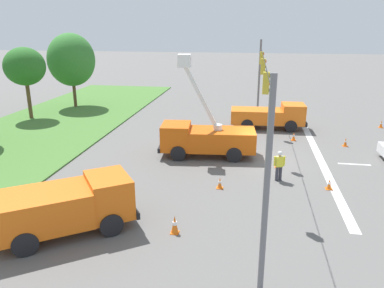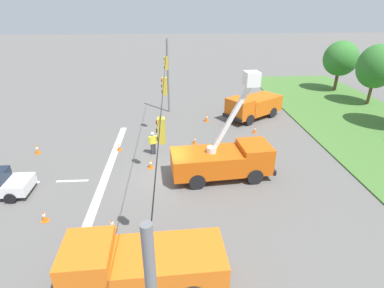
{
  "view_description": "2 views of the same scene",
  "coord_description": "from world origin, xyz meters",
  "px_view_note": "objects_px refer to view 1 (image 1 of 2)",
  "views": [
    {
      "loc": [
        -23.68,
        0.57,
        8.46
      ],
      "look_at": [
        -2.43,
        4.03,
        1.6
      ],
      "focal_mm": 35.0,
      "sensor_mm": 36.0,
      "label": 1
    },
    {
      "loc": [
        16.56,
        0.46,
        10.19
      ],
      "look_at": [
        -0.17,
        1.54,
        2.27
      ],
      "focal_mm": 28.0,
      "sensor_mm": 36.0,
      "label": 2
    }
  ],
  "objects_px": {
    "traffic_cone_far_left": "(278,162)",
    "traffic_cone_far_right": "(381,124)",
    "utility_truck_support_far": "(65,206)",
    "road_worker": "(279,164)",
    "utility_truck_bucket_lift": "(205,137)",
    "traffic_cone_foreground_right": "(175,224)",
    "traffic_cone_near_bucket": "(329,184)",
    "utility_truck_support_near": "(270,115)",
    "tree_far_east": "(25,67)",
    "tree_east_end": "(71,60)",
    "traffic_cone_foreground_left": "(114,190)",
    "traffic_cone_lane_edge_b": "(294,136)",
    "traffic_cone_lane_edge_a": "(220,183)",
    "traffic_cone_mid_right": "(345,142)"
  },
  "relations": [
    {
      "from": "utility_truck_support_near",
      "to": "traffic_cone_far_left",
      "type": "relative_size",
      "value": 9.03
    },
    {
      "from": "utility_truck_support_near",
      "to": "utility_truck_support_far",
      "type": "relative_size",
      "value": 1.03
    },
    {
      "from": "tree_east_end",
      "to": "traffic_cone_far_right",
      "type": "height_order",
      "value": "tree_east_end"
    },
    {
      "from": "traffic_cone_mid_right",
      "to": "utility_truck_support_near",
      "type": "bearing_deg",
      "value": 51.7
    },
    {
      "from": "road_worker",
      "to": "traffic_cone_foreground_right",
      "type": "height_order",
      "value": "road_worker"
    },
    {
      "from": "traffic_cone_near_bucket",
      "to": "traffic_cone_lane_edge_a",
      "type": "xyz_separation_m",
      "value": [
        -0.83,
        5.84,
        0.01
      ]
    },
    {
      "from": "utility_truck_support_far",
      "to": "traffic_cone_far_left",
      "type": "xyz_separation_m",
      "value": [
        9.25,
        -9.32,
        -0.9
      ]
    },
    {
      "from": "tree_far_east",
      "to": "utility_truck_support_far",
      "type": "relative_size",
      "value": 1.07
    },
    {
      "from": "traffic_cone_lane_edge_b",
      "to": "traffic_cone_far_right",
      "type": "xyz_separation_m",
      "value": [
        5.12,
        -7.82,
        -0.01
      ]
    },
    {
      "from": "traffic_cone_mid_right",
      "to": "traffic_cone_lane_edge_b",
      "type": "distance_m",
      "value": 3.7
    },
    {
      "from": "utility_truck_bucket_lift",
      "to": "traffic_cone_foreground_right",
      "type": "relative_size",
      "value": 8.21
    },
    {
      "from": "utility_truck_support_far",
      "to": "road_worker",
      "type": "bearing_deg",
      "value": -52.24
    },
    {
      "from": "tree_far_east",
      "to": "traffic_cone_mid_right",
      "type": "height_order",
      "value": "tree_far_east"
    },
    {
      "from": "traffic_cone_lane_edge_b",
      "to": "traffic_cone_far_right",
      "type": "bearing_deg",
      "value": -56.8
    },
    {
      "from": "utility_truck_support_far",
      "to": "traffic_cone_foreground_left",
      "type": "height_order",
      "value": "utility_truck_support_far"
    },
    {
      "from": "road_worker",
      "to": "traffic_cone_far_right",
      "type": "distance_m",
      "value": 16.27
    },
    {
      "from": "traffic_cone_lane_edge_b",
      "to": "traffic_cone_far_left",
      "type": "bearing_deg",
      "value": 165.87
    },
    {
      "from": "utility_truck_support_near",
      "to": "traffic_cone_lane_edge_b",
      "type": "distance_m",
      "value": 3.81
    },
    {
      "from": "utility_truck_support_near",
      "to": "road_worker",
      "type": "bearing_deg",
      "value": -179.49
    },
    {
      "from": "tree_east_end",
      "to": "traffic_cone_far_left",
      "type": "distance_m",
      "value": 25.73
    },
    {
      "from": "road_worker",
      "to": "traffic_cone_near_bucket",
      "type": "xyz_separation_m",
      "value": [
        -0.77,
        -2.64,
        -0.71
      ]
    },
    {
      "from": "utility_truck_bucket_lift",
      "to": "traffic_cone_near_bucket",
      "type": "bearing_deg",
      "value": -120.55
    },
    {
      "from": "tree_far_east",
      "to": "traffic_cone_foreground_right",
      "type": "height_order",
      "value": "tree_far_east"
    },
    {
      "from": "utility_truck_support_far",
      "to": "road_worker",
      "type": "relative_size",
      "value": 3.48
    },
    {
      "from": "tree_east_end",
      "to": "tree_far_east",
      "type": "bearing_deg",
      "value": 162.59
    },
    {
      "from": "utility_truck_bucket_lift",
      "to": "traffic_cone_lane_edge_a",
      "type": "height_order",
      "value": "utility_truck_bucket_lift"
    },
    {
      "from": "utility_truck_support_near",
      "to": "traffic_cone_lane_edge_a",
      "type": "bearing_deg",
      "value": 166.67
    },
    {
      "from": "traffic_cone_foreground_left",
      "to": "traffic_cone_mid_right",
      "type": "bearing_deg",
      "value": -52.11
    },
    {
      "from": "traffic_cone_near_bucket",
      "to": "traffic_cone_lane_edge_b",
      "type": "xyz_separation_m",
      "value": [
        8.9,
        1.04,
        0.03
      ]
    },
    {
      "from": "utility_truck_support_far",
      "to": "traffic_cone_foreground_right",
      "type": "xyz_separation_m",
      "value": [
        0.66,
        -4.56,
        -0.84
      ]
    },
    {
      "from": "traffic_cone_foreground_right",
      "to": "traffic_cone_lane_edge_a",
      "type": "distance_m",
      "value": 5.12
    },
    {
      "from": "traffic_cone_far_left",
      "to": "utility_truck_support_near",
      "type": "bearing_deg",
      "value": 1.14
    },
    {
      "from": "traffic_cone_lane_edge_b",
      "to": "traffic_cone_far_left",
      "type": "distance_m",
      "value": 6.22
    },
    {
      "from": "utility_truck_bucket_lift",
      "to": "utility_truck_support_far",
      "type": "relative_size",
      "value": 1.09
    },
    {
      "from": "traffic_cone_foreground_left",
      "to": "traffic_cone_foreground_right",
      "type": "height_order",
      "value": "traffic_cone_foreground_right"
    },
    {
      "from": "road_worker",
      "to": "traffic_cone_near_bucket",
      "type": "distance_m",
      "value": 2.84
    },
    {
      "from": "utility_truck_bucket_lift",
      "to": "traffic_cone_far_right",
      "type": "bearing_deg",
      "value": -55.41
    },
    {
      "from": "tree_far_east",
      "to": "utility_truck_support_far",
      "type": "bearing_deg",
      "value": -144.86
    },
    {
      "from": "traffic_cone_far_left",
      "to": "traffic_cone_far_right",
      "type": "bearing_deg",
      "value": -39.95
    },
    {
      "from": "utility_truck_bucket_lift",
      "to": "utility_truck_support_near",
      "type": "xyz_separation_m",
      "value": [
        7.91,
        -4.55,
        -0.23
      ]
    },
    {
      "from": "traffic_cone_far_right",
      "to": "road_worker",
      "type": "bearing_deg",
      "value": 144.58
    },
    {
      "from": "road_worker",
      "to": "utility_truck_bucket_lift",
      "type": "bearing_deg",
      "value": 52.76
    },
    {
      "from": "tree_far_east",
      "to": "road_worker",
      "type": "bearing_deg",
      "value": -116.92
    },
    {
      "from": "traffic_cone_mid_right",
      "to": "traffic_cone_lane_edge_b",
      "type": "relative_size",
      "value": 0.96
    },
    {
      "from": "utility_truck_bucket_lift",
      "to": "traffic_cone_far_right",
      "type": "height_order",
      "value": "utility_truck_bucket_lift"
    },
    {
      "from": "road_worker",
      "to": "traffic_cone_lane_edge_a",
      "type": "bearing_deg",
      "value": 116.58
    },
    {
      "from": "traffic_cone_foreground_right",
      "to": "traffic_cone_far_left",
      "type": "bearing_deg",
      "value": -28.95
    },
    {
      "from": "traffic_cone_near_bucket",
      "to": "traffic_cone_lane_edge_b",
      "type": "distance_m",
      "value": 8.96
    },
    {
      "from": "traffic_cone_mid_right",
      "to": "traffic_cone_near_bucket",
      "type": "xyz_separation_m",
      "value": [
        -8.03,
        2.55,
        -0.02
      ]
    },
    {
      "from": "road_worker",
      "to": "traffic_cone_far_right",
      "type": "xyz_separation_m",
      "value": [
        13.25,
        -9.42,
        -0.69
      ]
    }
  ]
}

